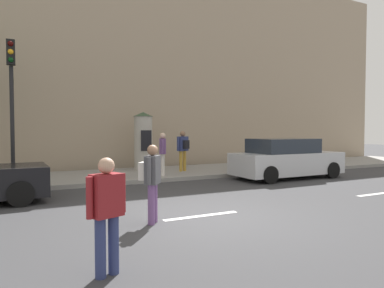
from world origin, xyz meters
name	(u,v)px	position (x,y,z in m)	size (l,w,h in m)	color
ground_plane	(202,216)	(0.00, 0.00, 0.00)	(80.00, 80.00, 0.00)	#38383A
sidewalk_curb	(119,176)	(0.00, 7.00, 0.07)	(36.00, 4.00, 0.15)	gray
lane_markings	(202,216)	(0.00, 0.00, 0.00)	(25.80, 0.16, 0.01)	silver
building_backdrop	(94,66)	(0.00, 12.00, 5.30)	(36.00, 5.00, 10.60)	tan
traffic_light	(12,89)	(-3.76, 5.24, 3.15)	(0.24, 0.45, 4.47)	black
poster_column	(143,140)	(1.36, 8.04, 1.45)	(0.88, 0.88, 2.56)	#B2ADA3
pedestrian_in_red_top	(106,206)	(-2.59, -2.20, 0.91)	(0.54, 0.47, 1.54)	navy
pedestrian_with_backpack	(152,177)	(-1.19, -0.07, 0.95)	(0.51, 0.51, 1.60)	#724C84
pedestrian_tallest	(163,150)	(1.39, 5.78, 1.13)	(0.41, 0.60, 1.66)	silver
pedestrian_near_pole	(183,147)	(2.68, 6.68, 1.19)	(0.62, 0.51, 1.72)	#B78C33
parked_car_blue	(286,159)	(5.86, 3.85, 0.76)	(4.51, 1.93, 1.57)	silver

